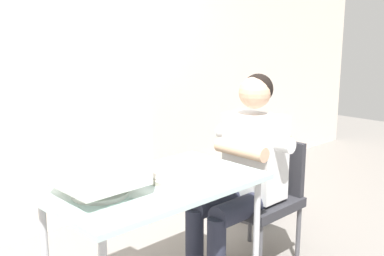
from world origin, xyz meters
TOP-DOWN VIEW (x-y plane):
  - wall_back at (0.30, 1.40)m, footprint 8.00×0.10m
  - desk at (0.00, 0.00)m, footprint 1.12×0.65m
  - crt_monitor at (-0.31, 0.04)m, footprint 0.37×0.35m
  - keyboard at (0.04, 0.03)m, footprint 0.17×0.46m
  - office_chair at (0.88, -0.01)m, footprint 0.46×0.46m
  - person_seated at (0.68, -0.01)m, footprint 0.73×0.56m
  - potted_plant at (1.36, 0.44)m, footprint 0.55×0.55m

SIDE VIEW (x-z plane):
  - potted_plant at x=1.36m, z-range -0.08..0.71m
  - office_chair at x=0.88m, z-range 0.06..0.86m
  - person_seated at x=0.68m, z-range 0.04..1.28m
  - desk at x=0.00m, z-range 0.30..1.03m
  - keyboard at x=0.04m, z-range 0.73..0.76m
  - crt_monitor at x=-0.31m, z-range 0.75..1.18m
  - wall_back at x=0.30m, z-range 0.00..3.00m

